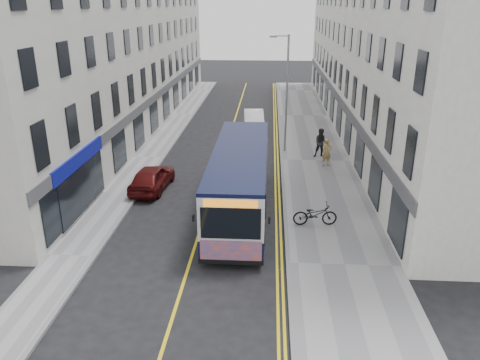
# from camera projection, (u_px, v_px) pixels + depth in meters

# --- Properties ---
(ground) EXTENTS (140.00, 140.00, 0.00)m
(ground) POSITION_uv_depth(u_px,v_px,m) (195.00, 247.00, 20.26)
(ground) COLOR black
(ground) RESTS_ON ground
(pavement_east) EXTENTS (4.50, 64.00, 0.12)m
(pavement_east) POSITION_uv_depth(u_px,v_px,m) (316.00, 161.00, 31.06)
(pavement_east) COLOR gray
(pavement_east) RESTS_ON ground
(pavement_west) EXTENTS (2.00, 64.00, 0.12)m
(pavement_west) POSITION_uv_depth(u_px,v_px,m) (149.00, 158.00, 31.72)
(pavement_west) COLOR gray
(pavement_west) RESTS_ON ground
(kerb_east) EXTENTS (0.18, 64.00, 0.13)m
(kerb_east) POSITION_uv_depth(u_px,v_px,m) (282.00, 160.00, 31.19)
(kerb_east) COLOR slate
(kerb_east) RESTS_ON ground
(kerb_west) EXTENTS (0.18, 64.00, 0.13)m
(kerb_west) POSITION_uv_depth(u_px,v_px,m) (163.00, 158.00, 31.66)
(kerb_west) COLOR slate
(kerb_west) RESTS_ON ground
(road_centre_line) EXTENTS (0.12, 64.00, 0.01)m
(road_centre_line) POSITION_uv_depth(u_px,v_px,m) (222.00, 160.00, 31.45)
(road_centre_line) COLOR yellow
(road_centre_line) RESTS_ON ground
(road_dbl_yellow_inner) EXTENTS (0.10, 64.00, 0.01)m
(road_dbl_yellow_inner) POSITION_uv_depth(u_px,v_px,m) (275.00, 161.00, 31.24)
(road_dbl_yellow_inner) COLOR yellow
(road_dbl_yellow_inner) RESTS_ON ground
(road_dbl_yellow_outer) EXTENTS (0.10, 64.00, 0.01)m
(road_dbl_yellow_outer) POSITION_uv_depth(u_px,v_px,m) (278.00, 161.00, 31.22)
(road_dbl_yellow_outer) COLOR yellow
(road_dbl_yellow_outer) RESTS_ON ground
(terrace_east) EXTENTS (6.00, 46.00, 13.00)m
(terrace_east) POSITION_uv_depth(u_px,v_px,m) (377.00, 49.00, 36.85)
(terrace_east) COLOR white
(terrace_east) RESTS_ON ground
(terrace_west) EXTENTS (6.00, 46.00, 13.00)m
(terrace_west) POSITION_uv_depth(u_px,v_px,m) (122.00, 47.00, 38.06)
(terrace_west) COLOR silver
(terrace_west) RESTS_ON ground
(streetlamp) EXTENTS (1.32, 0.18, 8.00)m
(streetlamp) POSITION_uv_depth(u_px,v_px,m) (286.00, 90.00, 31.51)
(streetlamp) COLOR gray
(streetlamp) RESTS_ON ground
(city_bus) EXTENTS (2.64, 11.30, 3.28)m
(city_bus) POSITION_uv_depth(u_px,v_px,m) (240.00, 178.00, 23.06)
(city_bus) COLOR black
(city_bus) RESTS_ON ground
(bicycle) EXTENTS (2.12, 0.90, 1.08)m
(bicycle) POSITION_uv_depth(u_px,v_px,m) (315.00, 214.00, 21.83)
(bicycle) COLOR black
(bicycle) RESTS_ON pavement_east
(pedestrian_near) EXTENTS (0.74, 0.60, 1.75)m
(pedestrian_near) POSITION_uv_depth(u_px,v_px,m) (327.00, 152.00, 29.71)
(pedestrian_near) COLOR #9D8047
(pedestrian_near) RESTS_ON pavement_east
(pedestrian_far) EXTENTS (0.96, 0.75, 1.97)m
(pedestrian_far) POSITION_uv_depth(u_px,v_px,m) (321.00, 143.00, 31.32)
(pedestrian_far) COLOR #212227
(pedestrian_far) RESTS_ON pavement_east
(car_white) EXTENTS (1.96, 4.70, 1.51)m
(car_white) POSITION_uv_depth(u_px,v_px,m) (254.00, 120.00, 39.03)
(car_white) COLOR white
(car_white) RESTS_ON ground
(car_maroon) EXTENTS (2.06, 4.34, 1.43)m
(car_maroon) POSITION_uv_depth(u_px,v_px,m) (152.00, 178.00, 26.25)
(car_maroon) COLOR #4B0C0C
(car_maroon) RESTS_ON ground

